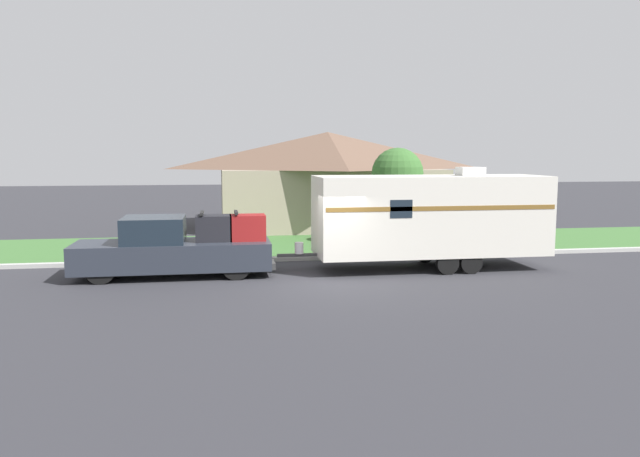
# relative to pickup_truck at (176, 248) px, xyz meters

# --- Properties ---
(ground_plane) EXTENTS (120.00, 120.00, 0.00)m
(ground_plane) POSITION_rel_pickup_truck_xyz_m (4.46, -1.53, -0.87)
(ground_plane) COLOR #2D2D33
(curb_strip) EXTENTS (80.00, 0.30, 0.14)m
(curb_strip) POSITION_rel_pickup_truck_xyz_m (4.46, 2.22, -0.80)
(curb_strip) COLOR #ADADA8
(curb_strip) RESTS_ON ground_plane
(lawn_strip) EXTENTS (80.00, 7.00, 0.03)m
(lawn_strip) POSITION_rel_pickup_truck_xyz_m (4.46, 5.87, -0.86)
(lawn_strip) COLOR #3D6B33
(lawn_strip) RESTS_ON ground_plane
(house_across_street) EXTENTS (11.81, 7.82, 4.90)m
(house_across_street) POSITION_rel_pickup_truck_xyz_m (6.98, 12.52, 1.66)
(house_across_street) COLOR gray
(house_across_street) RESTS_ON ground_plane
(pickup_truck) EXTENTS (6.07, 2.09, 2.00)m
(pickup_truck) POSITION_rel_pickup_truck_xyz_m (0.00, 0.00, 0.00)
(pickup_truck) COLOR black
(pickup_truck) RESTS_ON ground_plane
(travel_trailer) EXTENTS (8.83, 2.51, 3.34)m
(travel_trailer) POSITION_rel_pickup_truck_xyz_m (8.20, -0.00, 0.90)
(travel_trailer) COLOR black
(travel_trailer) RESTS_ON ground_plane
(mailbox) EXTENTS (0.48, 0.20, 1.39)m
(mailbox) POSITION_rel_pickup_truck_xyz_m (7.13, 2.90, 0.19)
(mailbox) COLOR brown
(mailbox) RESTS_ON ground_plane
(tree_in_yard) EXTENTS (2.11, 2.11, 4.03)m
(tree_in_yard) POSITION_rel_pickup_truck_xyz_m (8.55, 5.07, 2.08)
(tree_in_yard) COLOR brown
(tree_in_yard) RESTS_ON ground_plane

